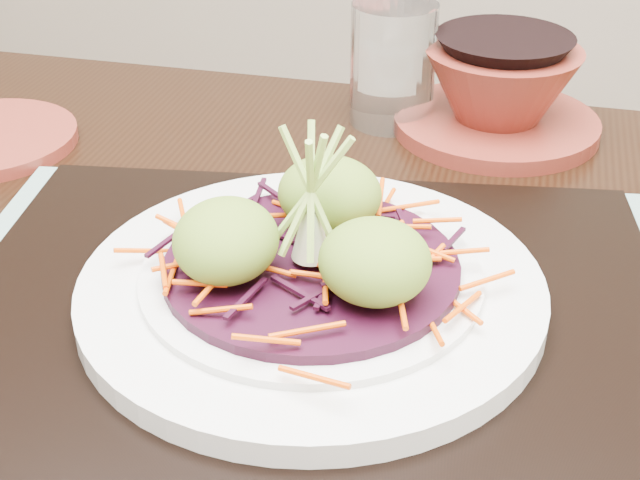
% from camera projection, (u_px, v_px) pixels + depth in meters
% --- Properties ---
extents(dining_table, '(1.19, 0.80, 0.74)m').
position_uv_depth(dining_table, '(365.00, 441.00, 0.61)').
color(dining_table, black).
rests_on(dining_table, ground).
extents(placemat, '(0.55, 0.46, 0.00)m').
position_uv_depth(placemat, '(312.00, 327.00, 0.55)').
color(placemat, gray).
rests_on(placemat, dining_table).
extents(serving_tray, '(0.48, 0.39, 0.02)m').
position_uv_depth(serving_tray, '(312.00, 312.00, 0.54)').
color(serving_tray, black).
rests_on(serving_tray, placemat).
extents(white_plate, '(0.28, 0.28, 0.02)m').
position_uv_depth(white_plate, '(311.00, 286.00, 0.53)').
color(white_plate, silver).
rests_on(white_plate, serving_tray).
extents(cabbage_bed, '(0.18, 0.18, 0.01)m').
position_uv_depth(cabbage_bed, '(311.00, 267.00, 0.53)').
color(cabbage_bed, black).
rests_on(cabbage_bed, white_plate).
extents(carrot_julienne, '(0.21, 0.21, 0.01)m').
position_uv_depth(carrot_julienne, '(311.00, 254.00, 0.52)').
color(carrot_julienne, '#E44B04').
rests_on(carrot_julienne, cabbage_bed).
extents(guacamole_scoops, '(0.15, 0.14, 0.05)m').
position_uv_depth(guacamole_scoops, '(311.00, 231.00, 0.51)').
color(guacamole_scoops, olive).
rests_on(guacamole_scoops, cabbage_bed).
extents(scallion_garnish, '(0.06, 0.06, 0.10)m').
position_uv_depth(scallion_garnish, '(311.00, 198.00, 0.50)').
color(scallion_garnish, '#9BC54E').
rests_on(scallion_garnish, cabbage_bed).
extents(water_glass, '(0.09, 0.09, 0.11)m').
position_uv_depth(water_glass, '(393.00, 64.00, 0.80)').
color(water_glass, white).
rests_on(water_glass, dining_table).
extents(terracotta_bowl_set, '(0.19, 0.19, 0.08)m').
position_uv_depth(terracotta_bowl_set, '(499.00, 95.00, 0.79)').
color(terracotta_bowl_set, maroon).
rests_on(terracotta_bowl_set, dining_table).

